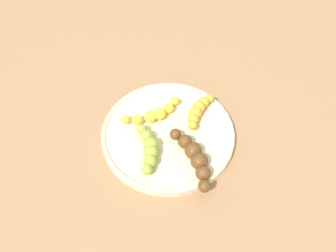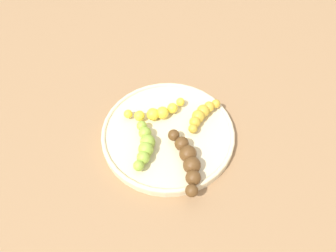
% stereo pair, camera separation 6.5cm
% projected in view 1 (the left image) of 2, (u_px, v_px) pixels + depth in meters
% --- Properties ---
extents(ground_plane, '(2.40, 2.40, 0.00)m').
position_uv_depth(ground_plane, '(168.00, 136.00, 0.69)').
color(ground_plane, '#936D47').
extents(fruit_bowl, '(0.29, 0.29, 0.02)m').
position_uv_depth(fruit_bowl, '(168.00, 133.00, 0.68)').
color(fruit_bowl, beige).
rests_on(fruit_bowl, ground_plane).
extents(banana_overripe, '(0.09, 0.14, 0.04)m').
position_uv_depth(banana_overripe, '(194.00, 157.00, 0.61)').
color(banana_overripe, '#593819').
rests_on(banana_overripe, fruit_bowl).
extents(banana_spotted, '(0.11, 0.04, 0.03)m').
position_uv_depth(banana_spotted, '(198.00, 110.00, 0.69)').
color(banana_spotted, gold).
rests_on(banana_spotted, fruit_bowl).
extents(banana_yellow, '(0.13, 0.08, 0.03)m').
position_uv_depth(banana_yellow, '(153.00, 114.00, 0.68)').
color(banana_yellow, yellow).
rests_on(banana_yellow, fruit_bowl).
extents(banana_green, '(0.09, 0.09, 0.03)m').
position_uv_depth(banana_green, '(149.00, 148.00, 0.63)').
color(banana_green, '#8CAD38').
rests_on(banana_green, fruit_bowl).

